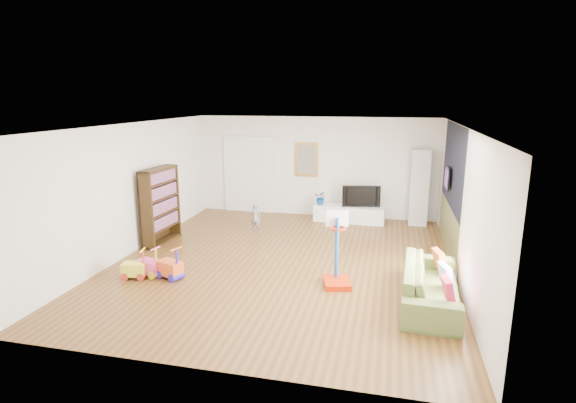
% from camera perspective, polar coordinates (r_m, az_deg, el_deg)
% --- Properties ---
extents(floor, '(6.50, 7.50, 0.00)m').
position_cam_1_polar(floor, '(9.06, -0.58, -7.67)').
color(floor, brown).
rests_on(floor, ground).
extents(ceiling, '(6.50, 7.50, 0.00)m').
position_cam_1_polar(ceiling, '(8.48, -0.62, 9.64)').
color(ceiling, white).
rests_on(ceiling, ground).
extents(wall_back, '(6.50, 0.00, 2.70)m').
position_cam_1_polar(wall_back, '(12.28, 3.54, 4.40)').
color(wall_back, silver).
rests_on(wall_back, ground).
extents(wall_front, '(6.50, 0.00, 2.70)m').
position_cam_1_polar(wall_front, '(5.25, -10.38, -8.02)').
color(wall_front, white).
rests_on(wall_front, ground).
extents(wall_left, '(0.00, 7.50, 2.70)m').
position_cam_1_polar(wall_left, '(9.93, -19.14, 1.58)').
color(wall_left, white).
rests_on(wall_left, ground).
extents(wall_right, '(0.00, 7.50, 2.70)m').
position_cam_1_polar(wall_right, '(8.53, 21.14, -0.42)').
color(wall_right, white).
rests_on(wall_right, ground).
extents(navy_accent, '(0.01, 3.20, 1.70)m').
position_cam_1_polar(navy_accent, '(9.80, 20.22, 4.31)').
color(navy_accent, black).
rests_on(navy_accent, wall_right).
extents(olive_wainscot, '(0.01, 3.20, 1.00)m').
position_cam_1_polar(olive_wainscot, '(10.08, 19.61, -3.28)').
color(olive_wainscot, brown).
rests_on(olive_wainscot, wall_right).
extents(doorway, '(1.45, 0.06, 2.10)m').
position_cam_1_polar(doorway, '(12.74, -4.98, 3.33)').
color(doorway, white).
rests_on(doorway, ground).
extents(painting_back, '(0.62, 0.06, 0.92)m').
position_cam_1_polar(painting_back, '(12.26, 2.36, 5.34)').
color(painting_back, gold).
rests_on(painting_back, wall_back).
extents(artwork_right, '(0.04, 0.56, 0.46)m').
position_cam_1_polar(artwork_right, '(10.04, 19.58, 2.82)').
color(artwork_right, '#7F3F8C').
rests_on(artwork_right, wall_right).
extents(media_console, '(1.86, 0.57, 0.43)m').
position_cam_1_polar(media_console, '(11.89, 7.75, -1.58)').
color(media_console, white).
rests_on(media_console, ground).
extents(tall_cabinet, '(0.47, 0.47, 1.95)m').
position_cam_1_polar(tall_cabinet, '(11.88, 16.36, 1.74)').
color(tall_cabinet, silver).
rests_on(tall_cabinet, ground).
extents(bookshelf, '(0.36, 1.18, 1.70)m').
position_cam_1_polar(bookshelf, '(10.38, -15.90, -0.54)').
color(bookshelf, '#33220D').
rests_on(bookshelf, ground).
extents(sofa, '(0.97, 2.22, 0.63)m').
position_cam_1_polar(sofa, '(7.60, 17.69, -9.98)').
color(sofa, '#5F7037').
rests_on(sofa, ground).
extents(basketball_hoop, '(0.57, 0.64, 1.32)m').
position_cam_1_polar(basketball_hoop, '(7.80, 6.35, -6.12)').
color(basketball_hoop, red).
rests_on(basketball_hoop, ground).
extents(ride_on_yellow, '(0.45, 0.33, 0.55)m').
position_cam_1_polar(ride_on_yellow, '(8.65, -19.00, -7.52)').
color(ride_on_yellow, '#F8FF38').
rests_on(ride_on_yellow, ground).
extents(ride_on_orange, '(0.53, 0.42, 0.61)m').
position_cam_1_polar(ride_on_orange, '(8.46, -14.82, -7.48)').
color(ride_on_orange, orange).
rests_on(ride_on_orange, ground).
extents(ride_on_pink, '(0.47, 0.35, 0.57)m').
position_cam_1_polar(ride_on_pink, '(8.68, -17.27, -7.26)').
color(ride_on_pink, '#FF4AAF').
rests_on(ride_on_pink, ground).
extents(child, '(0.27, 0.18, 0.73)m').
position_cam_1_polar(child, '(10.91, -4.14, -2.02)').
color(child, gray).
rests_on(child, ground).
extents(tv, '(0.99, 0.30, 0.56)m').
position_cam_1_polar(tv, '(11.82, 9.24, 0.75)').
color(tv, black).
rests_on(tv, media_console).
extents(vase_plant, '(0.40, 0.37, 0.38)m').
position_cam_1_polar(vase_plant, '(11.90, 4.20, 0.50)').
color(vase_plant, '#043F8A').
rests_on(vase_plant, media_console).
extents(pillow_left, '(0.14, 0.37, 0.37)m').
position_cam_1_polar(pillow_left, '(7.00, 19.69, -10.55)').
color(pillow_left, '#CC2551').
rests_on(pillow_left, sofa).
extents(pillow_center, '(0.19, 0.38, 0.37)m').
position_cam_1_polar(pillow_center, '(7.53, 19.43, -8.84)').
color(pillow_center, white).
rests_on(pillow_center, sofa).
extents(pillow_right, '(0.19, 0.39, 0.37)m').
position_cam_1_polar(pillow_right, '(8.13, 18.68, -7.13)').
color(pillow_right, '#B0441C').
rests_on(pillow_right, sofa).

